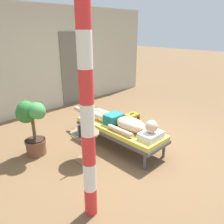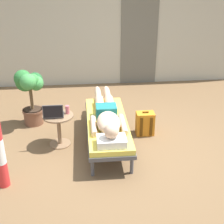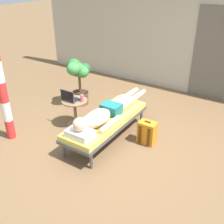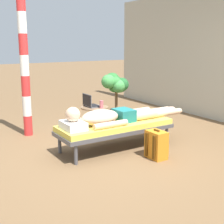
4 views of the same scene
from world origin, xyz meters
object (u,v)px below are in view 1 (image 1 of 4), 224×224
Objects in this scene: porch_post at (87,120)px; lounge_chair at (120,129)px; drink_glass at (90,125)px; potted_plant at (32,119)px; side_table at (85,141)px; laptop at (84,131)px; person_reclining at (121,122)px; backpack at (132,123)px.

lounge_chair is at bearing 32.11° from porch_post.
drink_glass is 0.99m from potted_plant.
porch_post is at bearing -125.14° from side_table.
lounge_chair is 0.86m from laptop.
person_reclining is 0.80m from backpack.
person_reclining is 16.49× the size of drink_glass.
potted_plant reaches higher than person_reclining.
porch_post is (-0.63, -0.92, 0.65)m from laptop.
potted_plant is at bearing 132.51° from drink_glass.
laptop reaches higher than person_reclining.
backpack is at bearing 29.14° from porch_post.
backpack is 2.08m from potted_plant.
porch_post is at bearing -124.14° from laptop.
backpack is 2.63m from porch_post.
potted_plant is at bearing 163.60° from backpack.
laptop is at bearing 178.98° from lounge_chair.
backpack is at bearing 6.80° from drink_glass.
side_table is at bearing 175.06° from lounge_chair.
laptop reaches higher than side_table.
laptop is at bearing 55.86° from porch_post.
porch_post is at bearing -129.18° from drink_glass.
laptop is (-0.06, -0.05, 0.23)m from side_table.
drink_glass is 1.34m from backpack.
laptop is 0.73× the size of backpack.
person_reclining reaches higher than backpack.
drink_glass is 1.47m from porch_post.
porch_post is (-0.84, -1.03, 0.65)m from drink_glass.
backpack is 0.41× the size of potted_plant.
person_reclining is 0.83m from laptop.
laptop is (-0.82, 0.05, 0.07)m from person_reclining.
drink_glass is at bearing 169.20° from lounge_chair.
drink_glass reaches higher than side_table.
porch_post reaches higher than person_reclining.
potted_plant is (-0.66, 0.72, 0.09)m from drink_glass.
porch_post is at bearing -147.89° from lounge_chair.
lounge_chair is 0.74× the size of porch_post.
backpack is at bearing 9.71° from laptop.
backpack is at bearing 8.11° from side_table.
laptop is at bearing -154.03° from drink_glass.
drink_glass is at bearing 50.82° from porch_post.
potted_plant reaches higher than backpack.
backpack is at bearing -16.40° from potted_plant.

